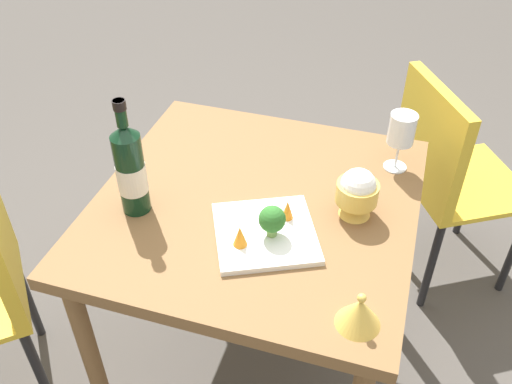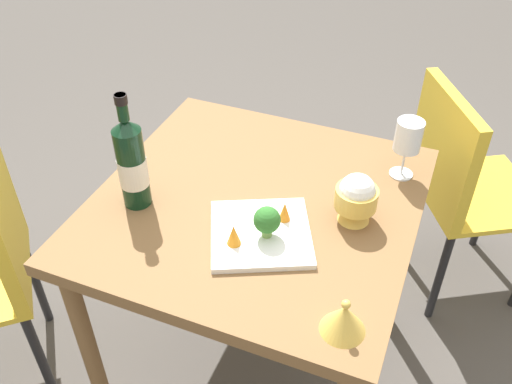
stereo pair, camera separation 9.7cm
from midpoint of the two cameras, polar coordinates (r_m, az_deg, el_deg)
ground_plane at (r=2.09m, az=1.39°, el=-16.50°), size 8.00×8.00×0.00m
dining_table at (r=1.60m, az=1.74°, el=-3.37°), size 0.86×0.86×0.73m
chair_near_window at (r=2.09m, az=20.95°, el=1.43°), size 0.55×0.55×0.85m
wine_bottle at (r=1.48m, az=-10.65°, el=2.85°), size 0.08×0.08×0.33m
wine_glass at (r=1.62m, az=16.84°, el=5.30°), size 0.08×0.08×0.18m
rice_bowl at (r=1.46m, az=11.99°, el=-0.60°), size 0.11×0.11×0.14m
rice_bowl_lid at (r=1.23m, az=11.18°, el=-12.51°), size 0.10×0.10×0.09m
serving_plate at (r=1.43m, az=2.43°, el=-4.27°), size 0.33×0.33×0.02m
broccoli_floret at (r=1.38m, az=3.14°, el=-2.95°), size 0.07×0.07×0.09m
carrot_garnish_left at (r=1.44m, az=4.85°, el=-2.01°), size 0.03×0.03×0.05m
carrot_garnish_right at (r=1.37m, az=-0.24°, el=-4.41°), size 0.04×0.04×0.06m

